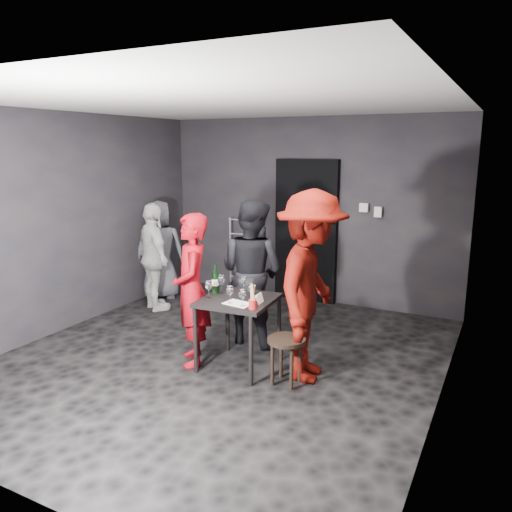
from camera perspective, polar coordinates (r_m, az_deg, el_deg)
The scene contains 27 objects.
floor at distance 5.60m, azimuth -4.00°, elevation -11.58°, with size 4.50×5.00×0.02m, color black.
ceiling at distance 5.14m, azimuth -4.47°, elevation 17.12°, with size 4.50×5.00×0.02m, color silver.
wall_back at distance 7.42m, azimuth 5.95°, elevation 5.17°, with size 4.50×0.04×2.70m, color black.
wall_front at distance 3.40m, azimuth -26.92°, elevation -4.74°, with size 4.50×0.04×2.70m, color black.
wall_left at distance 6.65m, azimuth -21.02°, elevation 3.58°, with size 0.04×5.00×2.70m, color black.
wall_right at distance 4.48m, azimuth 21.15°, elevation -0.34°, with size 0.04×5.00×2.70m, color black.
doorway at distance 7.41m, azimuth 5.73°, elevation 2.82°, with size 0.95×0.10×2.10m, color black.
wallbox_upper at distance 7.10m, azimuth 12.24°, elevation 5.44°, with size 0.12×0.06×0.12m, color #B7B7B2.
wallbox_lower at distance 7.06m, azimuth 13.79°, elevation 4.92°, with size 0.10×0.06×0.14m, color #B7B7B2.
hand_truck at distance 7.92m, azimuth -1.94°, elevation -2.67°, with size 0.40×0.34×1.19m.
tasting_table at distance 5.17m, azimuth -2.06°, elevation -5.91°, with size 0.72×0.72×0.75m.
stool at distance 4.90m, azimuth 3.49°, elevation -10.31°, with size 0.37×0.37×0.47m.
server_red at distance 5.25m, azimuth -7.37°, elevation -3.24°, with size 0.63×0.42×1.73m, color #990610.
woman_black at distance 5.78m, azimuth -0.51°, elevation -0.76°, with size 0.93×0.51×1.92m, color black.
man_maroon at distance 4.82m, azimuth 6.34°, elevation -0.74°, with size 1.53×0.71×2.37m, color #590A04.
bystander_cream at distance 7.12m, azimuth -11.60°, elevation -0.06°, with size 0.90×0.43×1.54m, color silver.
bystander_grey at distance 7.67m, azimuth -10.94°, elevation 0.69°, with size 0.73×0.40×1.50m, color slate.
tasting_mat at distance 4.97m, azimuth -2.06°, elevation -5.45°, with size 0.28×0.18×0.00m, color white.
wine_glass_a at distance 5.14m, azimuth -5.43°, elevation -3.73°, with size 0.08×0.08×0.20m, color white, non-canonical shape.
wine_glass_b at distance 5.29m, azimuth -4.00°, elevation -3.13°, with size 0.08×0.08×0.22m, color white, non-canonical shape.
wine_glass_c at distance 5.27m, azimuth -1.49°, elevation -3.25°, with size 0.08×0.08×0.21m, color white, non-canonical shape.
wine_glass_d at distance 4.95m, azimuth -3.02°, elevation -4.34°, with size 0.08×0.08×0.20m, color white, non-canonical shape.
wine_glass_e at distance 4.85m, azimuth -1.55°, elevation -4.71°, with size 0.07×0.07×0.19m, color white, non-canonical shape.
wine_glass_f at distance 5.04m, azimuth -0.61°, elevation -4.06°, with size 0.07×0.07×0.19m, color white, non-canonical shape.
wine_bottle at distance 5.30m, azimuth -4.67°, elevation -3.00°, with size 0.08×0.08×0.31m.
breadstick_cup at distance 4.78m, azimuth -0.37°, elevation -4.75°, with size 0.08×0.08×0.25m.
reserved_card at distance 4.98m, azimuth 0.13°, elevation -4.84°, with size 0.08×0.13×0.10m, color white, non-canonical shape.
Camera 1 is at (2.69, -4.36, 2.27)m, focal length 35.00 mm.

